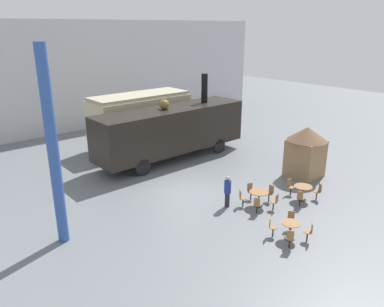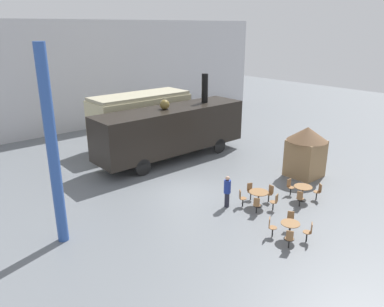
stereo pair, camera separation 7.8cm
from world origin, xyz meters
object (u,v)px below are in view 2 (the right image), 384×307
cafe_table_near (303,189)px  cafe_table_mid (290,227)px  cafe_table_far (259,194)px  visitor_person (227,190)px  cafe_chair_0 (290,186)px  passenger_coach_vintage (141,115)px  ticket_kiosk (306,149)px  steam_locomotive (172,129)px

cafe_table_near → cafe_table_mid: bearing=-153.7°
cafe_table_near → cafe_table_far: 2.45m
cafe_table_near → visitor_person: visitor_person is taller
cafe_table_near → cafe_chair_0: cafe_chair_0 is taller
cafe_table_mid → cafe_table_far: (1.38, 2.82, 0.05)m
passenger_coach_vintage → cafe_table_mid: bearing=-99.8°
cafe_table_mid → ticket_kiosk: (6.56, 3.64, 1.09)m
passenger_coach_vintage → cafe_table_mid: passenger_coach_vintage is taller
steam_locomotive → cafe_table_far: (-1.12, -8.38, -1.45)m
steam_locomotive → passenger_coach_vintage: bearing=88.6°
passenger_coach_vintage → cafe_table_mid: size_ratio=9.25×
cafe_chair_0 → visitor_person: bearing=-103.4°
cafe_table_near → steam_locomotive: bearing=96.7°
cafe_table_mid → cafe_table_near: bearing=26.3°
cafe_table_far → steam_locomotive: bearing=82.4°
steam_locomotive → cafe_table_mid: 11.58m
passenger_coach_vintage → cafe_table_mid: 15.36m
cafe_table_far → visitor_person: bearing=141.2°
steam_locomotive → cafe_table_far: size_ratio=11.18×
cafe_table_mid → cafe_chair_0: cafe_chair_0 is taller
passenger_coach_vintage → visitor_person: size_ratio=4.53×
cafe_chair_0 → cafe_table_near: bearing=-0.0°
steam_locomotive → cafe_table_near: 9.60m
ticket_kiosk → passenger_coach_vintage: bearing=109.2°
passenger_coach_vintage → cafe_chair_0: passenger_coach_vintage is taller
ticket_kiosk → visitor_person: bearing=178.6°
steam_locomotive → cafe_table_far: steam_locomotive is taller
cafe_table_mid → visitor_person: (0.16, 3.80, 0.30)m
cafe_table_far → visitor_person: size_ratio=0.59×
visitor_person → ticket_kiosk: bearing=-1.4°
cafe_chair_0 → ticket_kiosk: 3.27m
cafe_chair_0 → cafe_table_mid: bearing=-49.3°
cafe_table_near → visitor_person: 4.00m
cafe_table_near → cafe_table_mid: (-3.60, -1.78, -0.04)m
steam_locomotive → ticket_kiosk: steam_locomotive is taller
cafe_table_mid → visitor_person: size_ratio=0.49×
cafe_table_mid → cafe_chair_0: size_ratio=0.92×
steam_locomotive → visitor_person: bearing=-107.6°
cafe_table_mid → cafe_table_far: size_ratio=0.84×
steam_locomotive → cafe_table_mid: steam_locomotive is taller
cafe_table_mid → cafe_table_far: cafe_table_far is taller
cafe_table_far → visitor_person: visitor_person is taller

